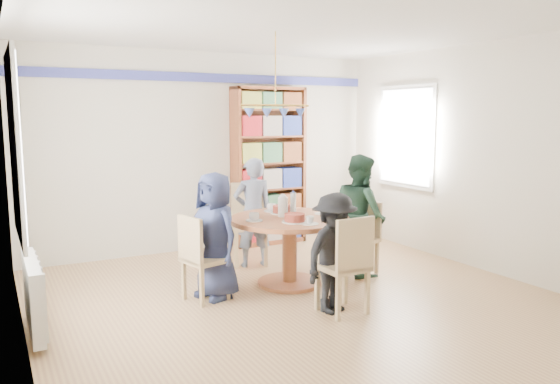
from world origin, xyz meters
TOP-DOWN VIEW (x-y plane):
  - ground at (0.00, 0.00)m, footprint 5.00×5.00m
  - room_shell at (-0.26, 0.87)m, footprint 5.00×5.00m
  - radiator at (-2.42, 0.30)m, footprint 0.12×1.00m
  - dining_table at (0.17, 0.49)m, footprint 1.30×1.30m
  - chair_left at (-0.90, 0.43)m, footprint 0.47×0.47m
  - chair_right at (1.15, 0.49)m, footprint 0.47×0.47m
  - chair_far at (0.18, 1.54)m, footprint 0.57×0.57m
  - chair_near at (0.18, -0.58)m, footprint 0.43×0.43m
  - person_left at (-0.71, 0.47)m, footprint 0.59×0.73m
  - person_right at (1.10, 0.47)m, footprint 0.64×0.77m
  - person_far at (0.13, 1.35)m, footprint 0.53×0.39m
  - person_near at (0.12, -0.45)m, footprint 0.84×0.65m
  - bookshelf at (0.86, 2.34)m, footprint 1.07×0.32m
  - tableware at (0.14, 0.51)m, footprint 1.03×1.03m

SIDE VIEW (x-z plane):
  - ground at x=0.00m, z-range 0.00..0.00m
  - radiator at x=-2.42m, z-range 0.05..0.65m
  - chair_right at x=1.15m, z-range 0.04..0.89m
  - chair_left at x=-0.90m, z-range 0.04..0.92m
  - chair_near at x=0.18m, z-range 0.05..0.98m
  - chair_far at x=0.18m, z-range 0.05..1.05m
  - dining_table at x=0.17m, z-range 0.18..0.93m
  - person_near at x=0.12m, z-range 0.00..1.14m
  - person_left at x=-0.71m, z-range 0.00..1.29m
  - person_far at x=0.13m, z-range 0.00..1.34m
  - person_right at x=1.10m, z-range 0.00..1.41m
  - tableware at x=0.14m, z-range 0.67..0.94m
  - bookshelf at x=0.86m, z-range -0.02..2.22m
  - room_shell at x=-0.26m, z-range -0.85..4.15m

